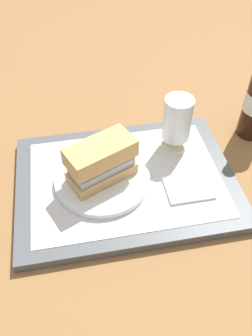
# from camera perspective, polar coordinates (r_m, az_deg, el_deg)

# --- Properties ---
(ground_plane) EXTENTS (3.00, 3.00, 0.00)m
(ground_plane) POSITION_cam_1_polar(r_m,az_deg,el_deg) (0.74, 0.00, -2.68)
(ground_plane) COLOR olive
(tray) EXTENTS (0.44, 0.32, 0.02)m
(tray) POSITION_cam_1_polar(r_m,az_deg,el_deg) (0.73, 0.00, -2.17)
(tray) COLOR #4C5156
(tray) RESTS_ON ground_plane
(placemat) EXTENTS (0.38, 0.27, 0.00)m
(placemat) POSITION_cam_1_polar(r_m,az_deg,el_deg) (0.72, 0.00, -1.61)
(placemat) COLOR silver
(placemat) RESTS_ON tray
(plate) EXTENTS (0.19, 0.19, 0.01)m
(plate) POSITION_cam_1_polar(r_m,az_deg,el_deg) (0.71, -3.80, -1.88)
(plate) COLOR white
(plate) RESTS_ON placemat
(sandwich) EXTENTS (0.14, 0.11, 0.08)m
(sandwich) POSITION_cam_1_polar(r_m,az_deg,el_deg) (0.67, -3.76, 1.08)
(sandwich) COLOR tan
(sandwich) RESTS_ON plate
(beer_glass) EXTENTS (0.06, 0.06, 0.12)m
(beer_glass) POSITION_cam_1_polar(r_m,az_deg,el_deg) (0.75, 8.17, 7.23)
(beer_glass) COLOR silver
(beer_glass) RESTS_ON placemat
(napkin_folded) EXTENTS (0.09, 0.07, 0.01)m
(napkin_folded) POSITION_cam_1_polar(r_m,az_deg,el_deg) (0.71, 10.02, -3.13)
(napkin_folded) COLOR white
(napkin_folded) RESTS_ON placemat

